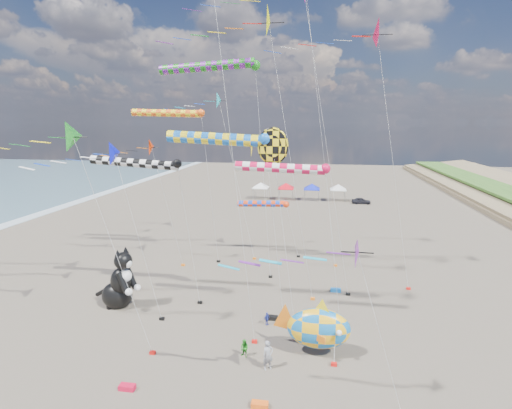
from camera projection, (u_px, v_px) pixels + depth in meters
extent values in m
cone|color=purple|center=(375.00, 256.00, 17.65)|extent=(1.54, 1.65, 1.70)
cylinder|color=#B2B2B2|center=(392.00, 350.00, 18.40)|extent=(2.11, 0.02, 9.02)
cone|color=#E0DE09|center=(277.00, 22.00, 30.03)|extent=(2.46, 2.64, 2.72)
cylinder|color=#B2B2B2|center=(296.00, 169.00, 32.02)|extent=(3.29, 0.02, 22.28)
cube|color=black|center=(313.00, 299.00, 33.99)|extent=(0.36, 0.24, 0.20)
cone|color=#1EADBD|center=(220.00, 100.00, 41.18)|extent=(1.74, 1.86, 1.91)
cylinder|color=#B2B2B2|center=(238.00, 182.00, 42.63)|extent=(3.57, 0.02, 17.13)
cube|color=black|center=(254.00, 258.00, 44.06)|extent=(0.36, 0.24, 0.20)
cylinder|color=#B2B2B2|center=(323.00, 136.00, 39.49)|extent=(3.47, 0.02, 27.00)
cube|color=black|center=(335.00, 265.00, 41.93)|extent=(0.36, 0.24, 0.20)
cylinder|color=#B2B2B2|center=(235.00, 158.00, 25.00)|extent=(2.54, 0.02, 25.33)
cube|color=black|center=(255.00, 341.00, 27.34)|extent=(0.36, 0.24, 0.20)
cone|color=red|center=(403.00, 31.00, 31.98)|extent=(2.59, 2.77, 2.85)
cylinder|color=#B2B2B2|center=(406.00, 168.00, 34.04)|extent=(2.08, 0.02, 22.06)
cube|color=black|center=(408.00, 288.00, 36.08)|extent=(0.36, 0.24, 0.20)
cone|color=#1D8C26|center=(87.00, 137.00, 23.73)|extent=(1.94, 2.07, 2.14)
cylinder|color=#B2B2B2|center=(121.00, 250.00, 24.88)|extent=(3.39, 0.02, 14.01)
cube|color=black|center=(153.00, 353.00, 26.01)|extent=(0.36, 0.24, 0.20)
cone|color=#0C12DF|center=(133.00, 154.00, 28.24)|extent=(1.84, 1.97, 2.04)
cylinder|color=#B2B2B2|center=(148.00, 240.00, 29.39)|extent=(1.56, 0.02, 12.62)
cube|color=black|center=(162.00, 319.00, 30.52)|extent=(0.36, 0.24, 0.20)
cone|color=#F33105|center=(160.00, 146.00, 39.88)|extent=(1.68, 1.80, 1.85)
cylinder|color=#B2B2B2|center=(172.00, 208.00, 40.99)|extent=(1.99, 0.02, 12.49)
cube|color=black|center=(183.00, 265.00, 42.07)|extent=(0.36, 0.24, 0.20)
cylinder|color=#B2B2B2|center=(335.00, 140.00, 32.45)|extent=(3.26, 0.02, 26.85)
cube|color=black|center=(348.00, 294.00, 34.88)|extent=(0.36, 0.24, 0.20)
cylinder|color=#FA5815|center=(167.00, 113.00, 40.81)|extent=(7.28, 0.73, 0.73)
sphere|color=#FA5815|center=(201.00, 113.00, 40.25)|extent=(0.77, 0.77, 0.77)
cylinder|color=#B2B2B2|center=(210.00, 190.00, 41.73)|extent=(1.52, 0.02, 15.78)
cube|color=black|center=(218.00, 261.00, 43.18)|extent=(0.36, 0.24, 0.20)
cylinder|color=black|center=(134.00, 163.00, 31.73)|extent=(7.12, 0.69, 0.69)
sphere|color=black|center=(177.00, 164.00, 31.19)|extent=(0.72, 0.72, 0.72)
cylinder|color=#B2B2B2|center=(189.00, 236.00, 32.25)|extent=(1.52, 0.02, 11.67)
cube|color=black|center=(200.00, 302.00, 33.28)|extent=(0.36, 0.24, 0.20)
cylinder|color=#D90F44|center=(280.00, 168.00, 27.21)|extent=(6.15, 0.65, 0.65)
sphere|color=#D90F44|center=(325.00, 169.00, 26.74)|extent=(0.69, 0.69, 0.69)
cylinder|color=#B2B2B2|center=(333.00, 253.00, 27.81)|extent=(1.52, 0.02, 11.79)
cube|color=black|center=(341.00, 330.00, 28.86)|extent=(0.36, 0.24, 0.20)
cylinder|color=#F03A10|center=(262.00, 204.00, 44.24)|extent=(5.37, 0.68, 0.68)
sphere|color=#F03A10|center=(286.00, 204.00, 43.83)|extent=(0.72, 0.72, 0.72)
cylinder|color=#B2B2B2|center=(292.00, 231.00, 44.32)|extent=(1.52, 0.02, 6.01)
cube|color=black|center=(298.00, 256.00, 44.79)|extent=(0.36, 0.24, 0.20)
cylinder|color=blue|center=(216.00, 139.00, 28.70)|extent=(7.13, 0.86, 0.86)
sphere|color=blue|center=(265.00, 139.00, 28.15)|extent=(0.91, 0.91, 0.91)
cylinder|color=#B2B2B2|center=(275.00, 233.00, 29.41)|extent=(1.52, 0.02, 13.68)
cube|color=black|center=(284.00, 318.00, 30.65)|extent=(0.36, 0.24, 0.20)
cylinder|color=#187E16|center=(207.00, 66.00, 35.81)|extent=(8.83, 0.86, 0.86)
sphere|color=#187E16|center=(255.00, 65.00, 35.13)|extent=(0.90, 0.90, 0.90)
cylinder|color=#B2B2B2|center=(263.00, 177.00, 37.00)|extent=(1.52, 0.02, 19.77)
cube|color=black|center=(270.00, 277.00, 38.86)|extent=(0.36, 0.24, 0.20)
ellipsoid|color=yellow|center=(273.00, 146.00, 28.08)|extent=(2.20, 0.40, 2.64)
cone|color=yellow|center=(252.00, 146.00, 28.31)|extent=(0.12, 1.80, 1.80)
cylinder|color=#B2B2B2|center=(284.00, 241.00, 28.29)|extent=(2.03, 2.03, 13.19)
cube|color=black|center=(296.00, 333.00, 28.47)|extent=(0.36, 0.24, 0.20)
ellipsoid|color=#1268B3|center=(319.00, 329.00, 25.51)|extent=(4.37, 2.85, 2.71)
cone|color=orange|center=(282.00, 326.00, 25.87)|extent=(1.92, 0.74, 1.99)
cone|color=yellow|center=(322.00, 309.00, 25.21)|extent=(1.40, 0.55, 1.45)
cylinder|color=#B2B2B2|center=(335.00, 351.00, 25.11)|extent=(0.13, 1.04, 1.46)
cube|color=red|center=(334.00, 364.00, 24.75)|extent=(0.36, 0.24, 0.20)
imported|color=gray|center=(268.00, 355.00, 24.26)|extent=(0.81, 0.73, 1.86)
imported|color=#259122|center=(244.00, 348.00, 25.63)|extent=(0.71, 0.65, 1.18)
imported|color=#2A3AAF|center=(267.00, 319.00, 29.74)|extent=(0.54, 0.59, 0.97)
cube|color=red|center=(127.00, 387.00, 22.53)|extent=(0.90, 0.44, 0.30)
cube|color=blue|center=(336.00, 290.00, 35.61)|extent=(0.90, 0.44, 0.30)
cube|color=#F95D15|center=(260.00, 405.00, 21.12)|extent=(0.90, 0.44, 0.30)
cube|color=black|center=(272.00, 318.00, 30.56)|extent=(0.90, 0.44, 0.30)
cube|color=white|center=(261.00, 188.00, 78.62)|extent=(3.00, 3.00, 0.15)
pyramid|color=white|center=(261.00, 182.00, 78.41)|extent=(4.20, 4.20, 1.00)
cylinder|color=#999999|center=(253.00, 194.00, 77.79)|extent=(0.08, 0.08, 2.20)
cylinder|color=#999999|center=(266.00, 195.00, 77.40)|extent=(0.08, 0.08, 2.20)
cylinder|color=#999999|center=(255.00, 192.00, 80.31)|extent=(0.08, 0.08, 2.20)
cylinder|color=#999999|center=(268.00, 192.00, 79.91)|extent=(0.08, 0.08, 2.20)
cube|color=red|center=(286.00, 188.00, 77.86)|extent=(3.00, 3.00, 0.15)
pyramid|color=red|center=(286.00, 183.00, 77.64)|extent=(4.20, 4.20, 1.00)
cylinder|color=#999999|center=(279.00, 195.00, 77.03)|extent=(0.08, 0.08, 2.20)
cylinder|color=#999999|center=(292.00, 195.00, 76.63)|extent=(0.08, 0.08, 2.20)
cylinder|color=#999999|center=(280.00, 193.00, 79.54)|extent=(0.08, 0.08, 2.20)
cylinder|color=#999999|center=(293.00, 193.00, 79.15)|extent=(0.08, 0.08, 2.20)
cube|color=#1522D4|center=(312.00, 189.00, 77.09)|extent=(3.00, 3.00, 0.15)
pyramid|color=#1522D4|center=(312.00, 184.00, 76.88)|extent=(4.20, 4.20, 1.00)
cylinder|color=#999999|center=(305.00, 196.00, 76.26)|extent=(0.08, 0.08, 2.20)
cylinder|color=#999999|center=(318.00, 196.00, 75.87)|extent=(0.08, 0.08, 2.20)
cylinder|color=#999999|center=(305.00, 193.00, 78.78)|extent=(0.08, 0.08, 2.20)
cylinder|color=#999999|center=(318.00, 194.00, 78.38)|extent=(0.08, 0.08, 2.20)
cube|color=white|center=(338.00, 190.00, 76.33)|extent=(3.00, 3.00, 0.15)
pyramid|color=white|center=(338.00, 184.00, 76.12)|extent=(4.20, 4.20, 1.00)
cylinder|color=#999999|center=(331.00, 197.00, 75.50)|extent=(0.08, 0.08, 2.20)
cylinder|color=#999999|center=(345.00, 197.00, 75.10)|extent=(0.08, 0.08, 2.20)
cylinder|color=#999999|center=(331.00, 194.00, 78.01)|extent=(0.08, 0.08, 2.20)
cylinder|color=#999999|center=(344.00, 195.00, 77.62)|extent=(0.08, 0.08, 2.20)
imported|color=#26262D|center=(361.00, 201.00, 74.08)|extent=(3.49, 1.49, 1.17)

